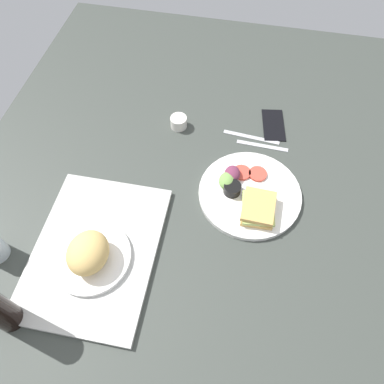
{
  "coord_description": "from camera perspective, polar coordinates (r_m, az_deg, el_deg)",
  "views": [
    {
      "loc": [
        -53.69,
        -8.28,
        93.2
      ],
      "look_at": [
        2.0,
        3.0,
        4.0
      ],
      "focal_mm": 33.95,
      "sensor_mm": 36.0,
      "label": 1
    }
  ],
  "objects": [
    {
      "name": "ground_plane",
      "position": [
        1.09,
        1.34,
        -2.68
      ],
      "size": [
        190.0,
        150.0,
        3.0
      ],
      "primitive_type": "cube",
      "color": "#383D38"
    },
    {
      "name": "serving_tray",
      "position": [
        1.04,
        -14.92,
        -8.88
      ],
      "size": [
        45.38,
        33.52,
        1.6
      ],
      "primitive_type": "cube",
      "rotation": [
        0.0,
        0.0,
        0.01
      ],
      "color": "#B2B2AD",
      "rests_on": "ground_plane"
    },
    {
      "name": "bread_plate_near",
      "position": [
        0.99,
        -15.86,
        -9.39
      ],
      "size": [
        21.41,
        21.41,
        9.78
      ],
      "color": "white",
      "rests_on": "serving_tray"
    },
    {
      "name": "plate_with_salad",
      "position": [
        1.1,
        8.86,
        -0.29
      ],
      "size": [
        30.78,
        30.78,
        5.4
      ],
      "color": "white",
      "rests_on": "ground_plane"
    },
    {
      "name": "espresso_cup",
      "position": [
        1.26,
        -2.11,
        10.92
      ],
      "size": [
        5.6,
        5.6,
        4.0
      ],
      "primitive_type": "cylinder",
      "color": "silver",
      "rests_on": "ground_plane"
    },
    {
      "name": "fork",
      "position": [
        1.23,
        11.0,
        7.17
      ],
      "size": [
        1.97,
        17.04,
        0.5
      ],
      "primitive_type": "cube",
      "rotation": [
        0.0,
        0.0,
        1.54
      ],
      "color": "#B7B7BC",
      "rests_on": "ground_plane"
    },
    {
      "name": "knife",
      "position": [
        1.25,
        9.31,
        8.52
      ],
      "size": [
        3.0,
        19.05,
        0.5
      ],
      "primitive_type": "cube",
      "rotation": [
        0.0,
        0.0,
        1.49
      ],
      "color": "#B7B7BC",
      "rests_on": "ground_plane"
    },
    {
      "name": "cell_phone",
      "position": [
        1.3,
        12.68,
        10.29
      ],
      "size": [
        15.37,
        9.42,
        0.8
      ],
      "primitive_type": "cube",
      "rotation": [
        0.0,
        0.0,
        0.16
      ],
      "color": "black",
      "rests_on": "ground_plane"
    }
  ]
}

